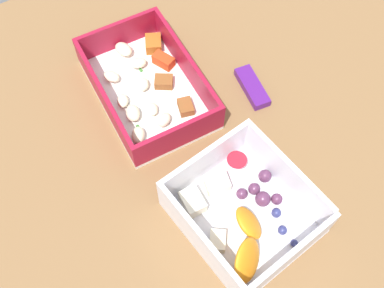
# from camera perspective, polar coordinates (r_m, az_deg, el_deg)

# --- Properties ---
(table_surface) EXTENTS (0.80, 0.80, 0.02)m
(table_surface) POSITION_cam_1_polar(r_m,az_deg,el_deg) (0.61, 1.48, -1.62)
(table_surface) COLOR brown
(table_surface) RESTS_ON ground
(pasta_container) EXTENTS (0.21, 0.14, 0.05)m
(pasta_container) POSITION_cam_1_polar(r_m,az_deg,el_deg) (0.65, -5.58, 7.18)
(pasta_container) COLOR white
(pasta_container) RESTS_ON table_surface
(fruit_bowl) EXTENTS (0.17, 0.16, 0.06)m
(fruit_bowl) POSITION_cam_1_polar(r_m,az_deg,el_deg) (0.55, 6.33, -8.47)
(fruit_bowl) COLOR white
(fruit_bowl) RESTS_ON table_surface
(candy_bar) EXTENTS (0.07, 0.03, 0.01)m
(candy_bar) POSITION_cam_1_polar(r_m,az_deg,el_deg) (0.66, 7.47, 7.01)
(candy_bar) COLOR #51197A
(candy_bar) RESTS_ON table_surface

